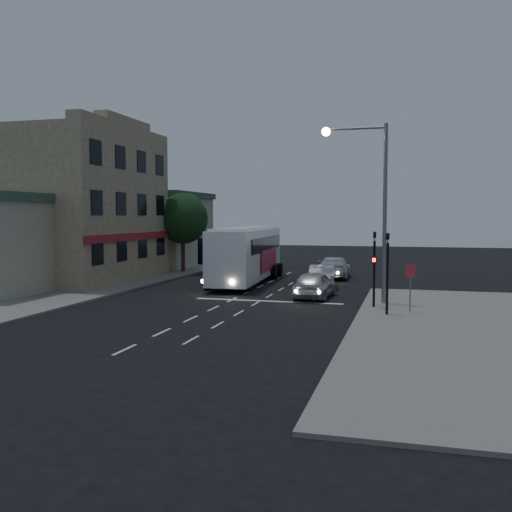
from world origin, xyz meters
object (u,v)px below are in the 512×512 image
(car_suv, at_px, (315,284))
(regulatory_sign, at_px, (410,280))
(tour_bus, at_px, (247,253))
(traffic_signal_main, at_px, (374,260))
(street_tree, at_px, (183,216))
(car_sedan_b, at_px, (334,267))
(traffic_signal_side, at_px, (388,263))
(streetlight, at_px, (372,192))
(car_sedan_a, at_px, (322,276))

(car_suv, xyz_separation_m, regulatory_sign, (5.09, -4.04, 0.84))
(tour_bus, distance_m, traffic_signal_main, 12.71)
(regulatory_sign, relative_size, street_tree, 0.35)
(car_sedan_b, distance_m, traffic_signal_side, 16.36)
(car_sedan_b, height_order, streetlight, streetlight)
(tour_bus, relative_size, car_suv, 2.80)
(traffic_signal_side, relative_size, regulatory_sign, 1.86)
(tour_bus, bearing_deg, street_tree, 138.56)
(car_suv, distance_m, traffic_signal_main, 4.83)
(car_sedan_b, xyz_separation_m, regulatory_sign, (5.39, -14.71, 0.82))
(street_tree, bearing_deg, regulatory_sign, -41.08)
(traffic_signal_main, xyz_separation_m, street_tree, (-15.81, 14.25, 2.08))
(tour_bus, bearing_deg, car_sedan_b, 37.86)
(street_tree, bearing_deg, traffic_signal_main, -42.03)
(traffic_signal_side, bearing_deg, traffic_signal_main, 109.49)
(car_sedan_b, xyz_separation_m, traffic_signal_side, (4.39, -15.68, 1.65))
(street_tree, bearing_deg, streetlight, -39.51)
(traffic_signal_side, xyz_separation_m, streetlight, (-0.96, 3.40, 3.31))
(car_suv, distance_m, regulatory_sign, 6.55)
(regulatory_sign, bearing_deg, car_suv, 141.56)
(traffic_signal_side, xyz_separation_m, regulatory_sign, (1.00, 0.96, -0.82))
(car_suv, relative_size, regulatory_sign, 2.02)
(car_sedan_a, distance_m, traffic_signal_side, 10.77)
(car_sedan_b, relative_size, traffic_signal_side, 1.30)
(traffic_signal_main, distance_m, street_tree, 21.38)
(traffic_signal_side, distance_m, street_tree, 23.24)
(car_suv, height_order, street_tree, street_tree)
(car_sedan_a, height_order, street_tree, street_tree)
(car_sedan_b, xyz_separation_m, streetlight, (3.43, -12.28, 4.96))
(car_sedan_b, distance_m, streetlight, 13.68)
(tour_bus, xyz_separation_m, street_tree, (-6.83, 5.26, 2.46))
(car_sedan_b, relative_size, streetlight, 0.59)
(car_sedan_a, distance_m, regulatory_sign, 10.29)
(car_sedan_a, xyz_separation_m, street_tree, (-12.12, 6.53, 3.77))
(tour_bus, distance_m, streetlight, 12.12)
(car_sedan_a, relative_size, traffic_signal_main, 1.08)
(car_suv, distance_m, traffic_signal_side, 6.67)
(car_suv, relative_size, traffic_signal_main, 1.08)
(traffic_signal_main, bearing_deg, car_sedan_b, 105.06)
(streetlight, bearing_deg, street_tree, 140.49)
(tour_bus, xyz_separation_m, car_sedan_a, (5.30, -1.27, -1.31))
(regulatory_sign, xyz_separation_m, street_tree, (-17.51, 15.26, 2.90))
(traffic_signal_side, height_order, street_tree, street_tree)
(car_sedan_b, xyz_separation_m, street_tree, (-12.12, 0.55, 3.72))
(car_sedan_a, xyz_separation_m, car_sedan_b, (-0.00, 5.98, 0.05))
(car_sedan_b, bearing_deg, street_tree, -5.31)
(car_suv, height_order, regulatory_sign, regulatory_sign)
(car_sedan_a, relative_size, traffic_signal_side, 1.08)
(tour_bus, bearing_deg, car_suv, -50.65)
(tour_bus, bearing_deg, traffic_signal_main, -48.84)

